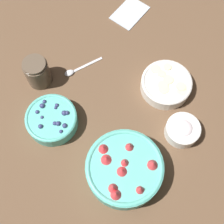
{
  "coord_description": "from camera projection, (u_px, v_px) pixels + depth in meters",
  "views": [
    {
      "loc": [
        0.21,
        0.33,
        0.89
      ],
      "look_at": [
        -0.0,
        0.05,
        0.04
      ],
      "focal_mm": 50.0,
      "sensor_mm": 36.0,
      "label": 1
    }
  ],
  "objects": [
    {
      "name": "spoon",
      "position": [
        76.0,
        70.0,
        1.02
      ],
      "size": [
        0.14,
        0.03,
        0.01
      ],
      "color": "silver",
      "rests_on": "ground_plane"
    },
    {
      "name": "bowl_bananas",
      "position": [
        166.0,
        84.0,
        0.98
      ],
      "size": [
        0.16,
        0.16,
        0.05
      ],
      "color": "silver",
      "rests_on": "ground_plane"
    },
    {
      "name": "jar_chocolate",
      "position": [
        38.0,
        73.0,
        0.97
      ],
      "size": [
        0.08,
        0.08,
        0.1
      ],
      "color": "brown",
      "rests_on": "ground_plane"
    },
    {
      "name": "bowl_strawberries",
      "position": [
        124.0,
        169.0,
        0.86
      ],
      "size": [
        0.21,
        0.21,
        0.09
      ],
      "color": "#56B7A8",
      "rests_on": "ground_plane"
    },
    {
      "name": "bowl_cream",
      "position": [
        183.0,
        130.0,
        0.92
      ],
      "size": [
        0.1,
        0.1,
        0.05
      ],
      "color": "white",
      "rests_on": "ground_plane"
    },
    {
      "name": "ground_plane",
      "position": [
        101.0,
        107.0,
        0.98
      ],
      "size": [
        4.0,
        4.0,
        0.0
      ],
      "primitive_type": "plane",
      "color": "brown"
    },
    {
      "name": "bowl_blueberries",
      "position": [
        52.0,
        120.0,
        0.93
      ],
      "size": [
        0.15,
        0.15,
        0.06
      ],
      "color": "#56B7A8",
      "rests_on": "ground_plane"
    },
    {
      "name": "napkin",
      "position": [
        130.0,
        13.0,
        1.12
      ],
      "size": [
        0.15,
        0.12,
        0.01
      ],
      "color": "#B2BCC6",
      "rests_on": "ground_plane"
    }
  ]
}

